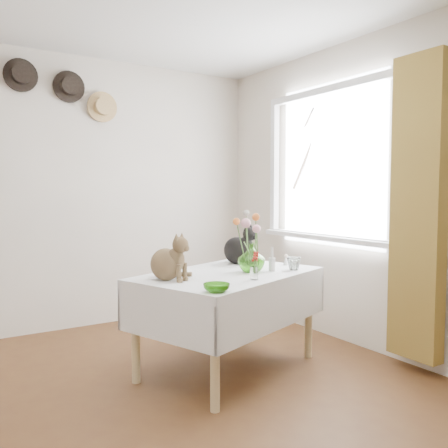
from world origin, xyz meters
TOP-DOWN VIEW (x-y plane):
  - room at (0.00, 0.00)m, footprint 4.08×4.58m
  - window at (1.97, 0.80)m, footprint 0.12×1.52m
  - curtain at (1.90, -0.12)m, footprint 0.12×0.38m
  - dining_table at (0.81, 0.62)m, footprint 1.50×1.22m
  - tabby_cat at (0.33, 0.62)m, footprint 0.31×0.34m
  - black_cat at (1.11, 0.95)m, footprint 0.30×0.34m
  - flower_vase at (0.97, 0.56)m, footprint 0.26×0.26m
  - green_bowl at (0.41, 0.12)m, footprint 0.21×0.21m
  - drinking_glass at (1.29, 0.46)m, footprint 0.12×0.12m
  - candlestick at (1.12, 0.51)m, footprint 0.05×0.05m
  - berry_jar at (0.82, 0.31)m, footprint 0.05×0.05m
  - porcelain_figurine at (1.39, 0.68)m, footprint 0.04×0.04m
  - flower_bouquet at (0.97, 0.58)m, footprint 0.17×0.12m
  - wall_hats at (0.12, 2.19)m, footprint 0.98×0.09m

SIDE VIEW (x-z plane):
  - dining_table at x=0.81m, z-range 0.18..0.87m
  - green_bowl at x=0.41m, z-range 0.69..0.74m
  - porcelain_figurine at x=1.39m, z-range 0.69..0.77m
  - drinking_glass at x=1.29m, z-range 0.69..0.79m
  - candlestick at x=1.12m, z-range 0.67..0.84m
  - berry_jar at x=0.82m, z-range 0.68..0.90m
  - flower_vase at x=0.97m, z-range 0.69..0.90m
  - tabby_cat at x=0.33m, z-range 0.69..1.01m
  - black_cat at x=1.11m, z-range 0.69..1.02m
  - flower_bouquet at x=0.97m, z-range 0.84..1.23m
  - curtain at x=1.90m, z-range 0.10..2.20m
  - room at x=0.00m, z-range -0.04..2.54m
  - window at x=1.97m, z-range 0.74..2.06m
  - wall_hats at x=0.12m, z-range 1.93..2.41m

